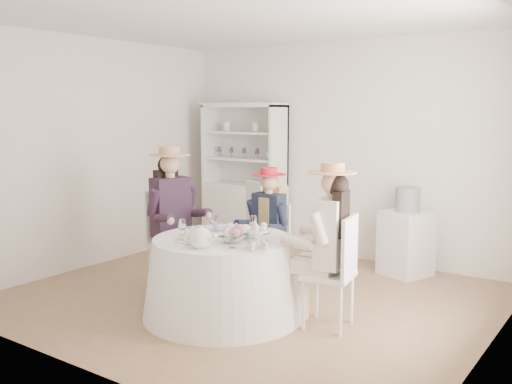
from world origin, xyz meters
The scene contains 23 objects.
ground centered at (0.00, 0.00, 0.00)m, with size 4.50×4.50×0.00m, color brown.
ceiling centered at (0.00, 0.00, 2.70)m, with size 4.50×4.50×0.00m, color white.
wall_back centered at (0.00, 2.00, 1.35)m, with size 4.50×4.50×0.00m, color white.
wall_front centered at (0.00, -2.00, 1.35)m, with size 4.50×4.50×0.00m, color white.
wall_left centered at (-2.25, 0.00, 1.35)m, with size 4.50×4.50×0.00m, color white.
wall_right centered at (2.25, 0.00, 1.35)m, with size 4.50×4.50×0.00m, color white.
tea_table centered at (0.10, -0.56, 0.36)m, with size 1.45×1.45×0.72m.
hutch centered at (-1.33, 1.74, 0.69)m, with size 1.26×0.71×1.95m.
side_table centered at (0.99, 1.65, 0.36)m, with size 0.47×0.47×0.73m, color silver.
hatbox centered at (0.99, 1.65, 0.86)m, with size 0.27×0.27×0.27m, color black.
guest_left centered at (-0.81, -0.25, 0.84)m, with size 0.60×0.56×1.49m.
guest_mid centered at (-0.05, 0.39, 0.72)m, with size 0.45×0.48×1.26m.
guest_right centered at (1.00, -0.26, 0.80)m, with size 0.55×0.53×1.42m.
spare_chair centered at (-0.66, 1.18, 0.54)m, with size 0.56×0.56×1.00m.
teacup_a centered at (-0.11, -0.38, 0.76)m, with size 0.10×0.10×0.08m, color white.
teacup_b centered at (0.05, -0.28, 0.75)m, with size 0.07×0.07×0.06m, color white.
teacup_c centered at (0.34, -0.47, 0.76)m, with size 0.10×0.10×0.08m, color white.
flower_bowl centered at (0.27, -0.65, 0.74)m, with size 0.19×0.19×0.05m, color white.
flower_arrangement centered at (0.30, -0.63, 0.82)m, with size 0.20×0.21×0.08m.
table_teapot centered at (0.18, -0.96, 0.80)m, with size 0.27×0.19×0.20m.
sandwich_plate centered at (-0.08, -0.83, 0.73)m, with size 0.24×0.24×0.05m.
cupcake_stand centered at (0.60, -0.73, 0.80)m, with size 0.23×0.23×0.22m.
stemware_set centered at (0.10, -0.56, 0.79)m, with size 0.81×0.84×0.15m.
Camera 1 is at (3.20, -4.48, 1.85)m, focal length 40.00 mm.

